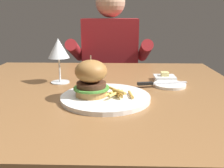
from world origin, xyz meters
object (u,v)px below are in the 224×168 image
bread_plate (170,85)px  table_knife (158,83)px  wine_glass (58,50)px  diner_person (110,81)px  main_plate (106,97)px  butter_dish (165,78)px  burger_sandwich (92,78)px

bread_plate → table_knife: (-0.05, -0.01, 0.01)m
wine_glass → table_knife: (0.38, -0.05, -0.12)m
wine_glass → diner_person: diner_person is taller
bread_plate → table_knife: table_knife is taller
main_plate → butter_dish: bearing=47.0°
main_plate → table_knife: 0.24m
table_knife → burger_sandwich: bearing=-146.2°
butter_dish → table_knife: bearing=-114.3°
main_plate → diner_person: size_ratio=0.25×
bread_plate → diner_person: size_ratio=0.10×
wine_glass → butter_dish: (0.43, 0.05, -0.12)m
table_knife → wine_glass: bearing=172.8°
wine_glass → bread_plate: (0.43, -0.04, -0.13)m
table_knife → main_plate: bearing=-140.9°
burger_sandwich → butter_dish: bearing=42.4°
burger_sandwich → butter_dish: size_ratio=1.50×
table_knife → diner_person: diner_person is taller
main_plate → table_knife: size_ratio=1.48×
burger_sandwich → wine_glass: wine_glass is taller
table_knife → bread_plate: bearing=12.1°
burger_sandwich → wine_glass: (-0.15, 0.20, 0.06)m
main_plate → bread_plate: (0.24, 0.16, -0.00)m
bread_plate → diner_person: (-0.25, 0.74, -0.18)m
burger_sandwich → diner_person: diner_person is taller
main_plate → burger_sandwich: burger_sandwich is taller
burger_sandwich → table_knife: size_ratio=0.67×
wine_glass → table_knife: size_ratio=0.91×
wine_glass → diner_person: bearing=75.8°
main_plate → bread_plate: size_ratio=2.34×
diner_person → bread_plate: bearing=-71.1°
bread_plate → butter_dish: 0.09m
diner_person → burger_sandwich: bearing=-91.6°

